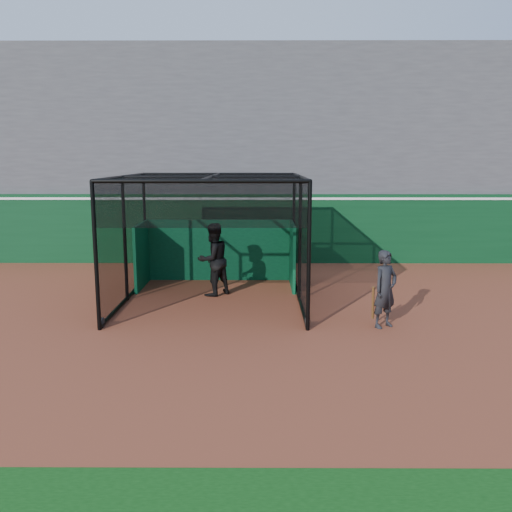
{
  "coord_description": "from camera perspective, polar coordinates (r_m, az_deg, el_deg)",
  "views": [
    {
      "loc": [
        0.94,
        -11.09,
        3.76
      ],
      "look_at": [
        0.87,
        2.0,
        1.4
      ],
      "focal_mm": 38.0,
      "sensor_mm": 36.0,
      "label": 1
    }
  ],
  "objects": [
    {
      "name": "batter",
      "position": [
        15.01,
        -4.54,
        -0.37
      ],
      "size": [
        1.24,
        1.23,
        2.02
      ],
      "primitive_type": "imported",
      "rotation": [
        0.0,
        0.0,
        3.88
      ],
      "color": "black",
      "rests_on": "ground"
    },
    {
      "name": "batting_cage",
      "position": [
        14.38,
        -4.62,
        1.71
      ],
      "size": [
        4.73,
        5.28,
        3.29
      ],
      "color": "black",
      "rests_on": "ground"
    },
    {
      "name": "outfield_wall",
      "position": [
        19.77,
        -2.42,
        3.03
      ],
      "size": [
        50.0,
        0.5,
        2.5
      ],
      "color": "#0A3719",
      "rests_on": "ground"
    },
    {
      "name": "ground",
      "position": [
        11.75,
        -4.33,
        -8.48
      ],
      "size": [
        120.0,
        120.0,
        0.0
      ],
      "primitive_type": "plane",
      "color": "brown",
      "rests_on": "ground"
    },
    {
      "name": "on_deck_player",
      "position": [
        12.49,
        13.44,
        -3.42
      ],
      "size": [
        0.77,
        0.71,
        1.76
      ],
      "color": "black",
      "rests_on": "ground"
    },
    {
      "name": "grandstand",
      "position": [
        23.39,
        -2.04,
        11.97
      ],
      "size": [
        50.0,
        7.85,
        8.95
      ],
      "color": "#4C4C4F",
      "rests_on": "ground"
    }
  ]
}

